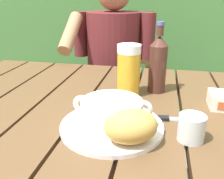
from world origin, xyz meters
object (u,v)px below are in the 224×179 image
chair_near_diner (118,88)px  soup_bowl (112,112)px  water_glass_small (191,128)px  beer_bottle (158,63)px  bread_roll (131,126)px  person_eating (112,63)px  serving_plate (112,126)px  beer_glass (129,70)px  table_knife (168,119)px

chair_near_diner → soup_bowl: 1.09m
soup_bowl → water_glass_small: soup_bowl is taller
soup_bowl → beer_bottle: size_ratio=0.85×
soup_bowl → bread_roll: bearing=-49.4°
person_eating → serving_plate: bearing=-78.5°
water_glass_small → chair_near_diner: bearing=109.3°
water_glass_small → beer_glass: bearing=126.8°
table_knife → water_glass_small: bearing=-60.0°
soup_bowl → water_glass_small: bearing=-5.0°
water_glass_small → table_knife: size_ratio=0.39×
soup_bowl → beer_bottle: (0.11, 0.29, 0.06)m
chair_near_diner → table_knife: bearing=-71.8°
beer_glass → table_knife: 0.23m
water_glass_small → table_knife: (-0.05, 0.09, -0.03)m
table_knife → bread_roll: bearing=-121.5°
soup_bowl → beer_glass: 0.24m
chair_near_diner → bread_roll: bearing=-78.4°
bread_roll → soup_bowl: bearing=130.6°
person_eating → bread_roll: bearing=-75.7°
beer_bottle → table_knife: (0.04, -0.22, -0.10)m
chair_near_diner → water_glass_small: bearing=-70.7°
chair_near_diner → bread_roll: 1.17m
chair_near_diner → person_eating: (-0.00, -0.20, 0.23)m
bread_roll → table_knife: (0.09, 0.14, -0.05)m
soup_bowl → bread_roll: bread_roll is taller
table_knife → beer_glass: bearing=130.1°
serving_plate → bread_roll: size_ratio=1.78×
bread_roll → serving_plate: bearing=130.6°
bread_roll → water_glass_small: size_ratio=2.33×
serving_plate → table_knife: size_ratio=1.61×
water_glass_small → person_eating: bearing=113.6°
bread_roll → table_knife: bearing=58.5°
bread_roll → beer_bottle: 0.37m
serving_plate → beer_glass: beer_glass is taller
beer_bottle → table_knife: 0.24m
soup_bowl → table_knife: size_ratio=1.24×
bread_roll → person_eating: bearing=104.3°
chair_near_diner → serving_plate: 1.08m
serving_plate → water_glass_small: bearing=-5.0°
beer_bottle → water_glass_small: bearing=-73.2°
soup_bowl → beer_glass: (0.01, 0.24, 0.04)m
serving_plate → table_knife: bearing=26.5°
beer_bottle → serving_plate: bearing=-110.1°
beer_glass → serving_plate: bearing=-92.6°
chair_near_diner → beer_glass: (0.18, -0.79, 0.37)m
serving_plate → soup_bowl: 0.04m
person_eating → bread_roll: (0.23, -0.90, 0.10)m
bread_roll → table_knife: size_ratio=0.90×
serving_plate → beer_bottle: (0.11, 0.29, 0.10)m
beer_glass → table_knife: bearing=-49.9°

